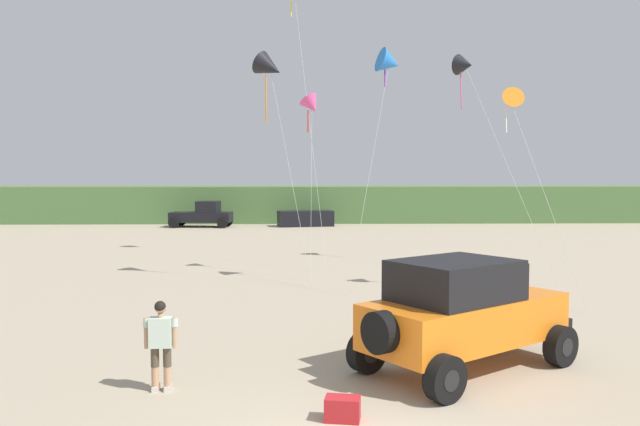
# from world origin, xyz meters

# --- Properties ---
(dune_ridge) EXTENTS (90.00, 8.54, 3.01)m
(dune_ridge) POSITION_xyz_m (-5.34, 46.53, 1.51)
(dune_ridge) COLOR #4C703D
(dune_ridge) RESTS_ON ground_plane
(jeep) EXTENTS (4.92, 4.42, 2.26)m
(jeep) POSITION_xyz_m (2.36, 4.01, 1.20)
(jeep) COLOR orange
(jeep) RESTS_ON ground_plane
(person_watching) EXTENTS (0.62, 0.31, 1.67)m
(person_watching) POSITION_xyz_m (-3.46, 2.92, 0.94)
(person_watching) COLOR tan
(person_watching) RESTS_ON ground_plane
(cooler_box) EXTENTS (0.61, 0.45, 0.38)m
(cooler_box) POSITION_xyz_m (-0.25, 1.46, 0.19)
(cooler_box) COLOR #B21E23
(cooler_box) RESTS_ON ground_plane
(distant_pickup) EXTENTS (4.74, 2.71, 1.98)m
(distant_pickup) POSITION_xyz_m (-8.45, 39.57, 0.94)
(distant_pickup) COLOR black
(distant_pickup) RESTS_ON ground_plane
(distant_sedan) EXTENTS (4.45, 2.48, 1.20)m
(distant_sedan) POSITION_xyz_m (-0.61, 40.06, 0.60)
(distant_sedan) COLOR black
(distant_sedan) RESTS_ON ground_plane
(kite_purple_stunt) EXTENTS (0.99, 2.05, 7.19)m
(kite_purple_stunt) POSITION_xyz_m (-0.49, 16.33, 6.67)
(kite_purple_stunt) COLOR #E04C93
(kite_purple_stunt) RESTS_ON ground_plane
(kite_orange_streamer) EXTENTS (1.64, 3.85, 6.83)m
(kite_orange_streamer) POSITION_xyz_m (6.05, 12.37, 6.37)
(kite_orange_streamer) COLOR orange
(kite_orange_streamer) RESTS_ON ground_plane
(kite_white_parafoil) EXTENTS (2.11, 2.33, 8.40)m
(kite_white_parafoil) POSITION_xyz_m (2.16, 13.58, 7.84)
(kite_white_parafoil) COLOR blue
(kite_white_parafoil) RESTS_ON ground_plane
(kite_black_sled) EXTENTS (2.21, 1.83, 8.52)m
(kite_black_sled) POSITION_xyz_m (-2.04, 14.60, 7.83)
(kite_black_sled) COLOR black
(kite_black_sled) RESTS_ON ground_plane
(kite_red_delta) EXTENTS (2.51, 6.65, 9.32)m
(kite_red_delta) POSITION_xyz_m (6.24, 19.07, 8.73)
(kite_red_delta) COLOR black
(kite_red_delta) RESTS_ON ground_plane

